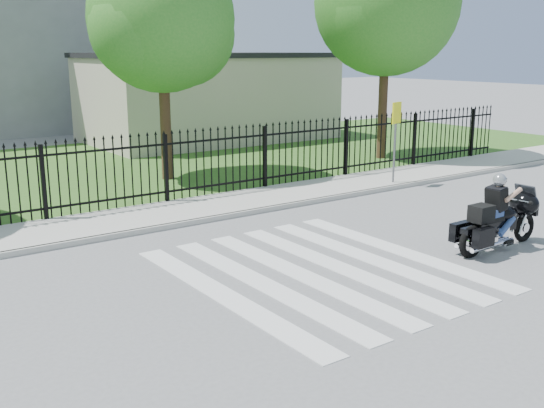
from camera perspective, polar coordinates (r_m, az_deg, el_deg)
ground at (r=11.38m, az=4.28°, el=-5.97°), size 120.00×120.00×0.00m
crosswalk at (r=11.38m, az=4.28°, el=-5.94°), size 5.00×5.50×0.01m
sidewalk at (r=15.37m, az=-7.70°, el=-0.62°), size 40.00×2.00×0.12m
curb at (r=14.52m, az=-5.85°, el=-1.41°), size 40.00×0.12×0.12m
grass_strip at (r=21.69m, az=-16.43°, el=2.99°), size 40.00×12.00×0.02m
iron_fence at (r=16.06m, az=-9.48°, el=3.02°), size 26.00×0.04×1.80m
tree_mid at (r=19.17m, az=-9.89°, el=16.00°), size 4.20×4.20×6.78m
tree_right at (r=23.11m, az=10.26°, el=17.35°), size 5.00×5.00×7.90m
building_low at (r=27.99m, az=-5.72°, el=9.35°), size 10.00×6.00×3.50m
building_low_roof at (r=27.92m, az=-5.82°, el=13.14°), size 10.20×6.20×0.20m
motorcycle_rider at (r=13.11m, az=19.59°, el=-1.19°), size 2.35×0.69×1.55m
traffic_sign at (r=18.32m, az=11.04°, el=6.92°), size 0.48×0.19×2.28m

